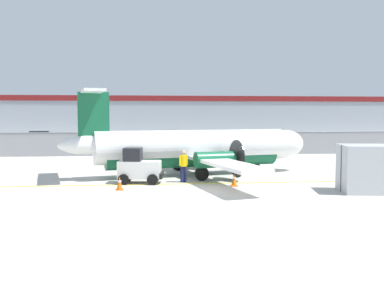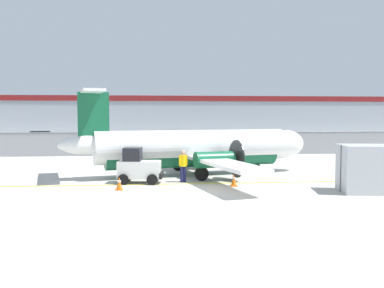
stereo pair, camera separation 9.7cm
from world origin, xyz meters
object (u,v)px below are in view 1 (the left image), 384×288
object	(u,v)px
commuter_airplane	(198,148)
traffic_cone_far_left	(234,180)
parked_car_1	(79,140)
traffic_cone_near_left	(150,169)
parked_car_6	(276,135)
ground_crew_worker	(183,164)
cargo_container	(368,169)
parked_car_4	(215,140)
parked_car_3	(170,137)
parked_car_5	(249,139)
baggage_tug	(139,167)
parked_car_2	(126,140)
traffic_cone_near_right	(120,184)
parked_car_0	(38,138)

from	to	relation	value
commuter_airplane	traffic_cone_far_left	distance (m)	4.65
commuter_airplane	parked_car_1	world-z (taller)	commuter_airplane
traffic_cone_near_left	parked_car_6	xyz separation A→B (m)	(16.88, 29.67, 0.58)
parked_car_1	parked_car_6	world-z (taller)	same
ground_crew_worker	parked_car_1	size ratio (longest dim) A/B	0.39
commuter_airplane	parked_car_1	xyz separation A→B (m)	(-10.43, 21.56, -0.71)
cargo_container	parked_car_4	bearing A→B (deg)	106.25
parked_car_4	parked_car_6	size ratio (longest dim) A/B	1.00
parked_car_3	parked_car_5	size ratio (longest dim) A/B	0.99
traffic_cone_near_left	parked_car_6	bearing A→B (deg)	60.37
baggage_tug	parked_car_1	size ratio (longest dim) A/B	0.56
parked_car_2	traffic_cone_far_left	bearing A→B (deg)	98.07
traffic_cone_near_right	parked_car_5	bearing A→B (deg)	64.92
parked_car_0	parked_car_3	size ratio (longest dim) A/B	1.02
ground_crew_worker	traffic_cone_far_left	world-z (taller)	ground_crew_worker
traffic_cone_near_left	traffic_cone_near_right	size ratio (longest dim) A/B	1.00
commuter_airplane	cargo_container	xyz separation A→B (m)	(7.18, -6.51, -0.50)
traffic_cone_near_left	commuter_airplane	bearing A→B (deg)	-13.05
traffic_cone_far_left	parked_car_5	distance (m)	27.79
baggage_tug	traffic_cone_near_right	size ratio (longest dim) A/B	3.84
cargo_container	parked_car_6	xyz separation A→B (m)	(6.82, 36.84, -0.21)
commuter_airplane	traffic_cone_far_left	xyz separation A→B (m)	(1.34, -4.26, -1.29)
parked_car_5	parked_car_3	bearing A→B (deg)	152.40
baggage_tug	parked_car_3	xyz separation A→B (m)	(3.20, 31.25, 0.04)
baggage_tug	traffic_cone_far_left	xyz separation A→B (m)	(4.82, -1.47, -0.54)
cargo_container	parked_car_1	world-z (taller)	cargo_container
traffic_cone_far_left	parked_car_3	bearing A→B (deg)	92.83
cargo_container	parked_car_5	world-z (taller)	cargo_container
traffic_cone_near_right	traffic_cone_far_left	world-z (taller)	same
commuter_airplane	parked_car_0	size ratio (longest dim) A/B	3.63
ground_crew_worker	traffic_cone_near_right	distance (m)	3.91
commuter_airplane	parked_car_0	distance (m)	32.09
traffic_cone_near_left	parked_car_2	size ratio (longest dim) A/B	0.15
parked_car_6	parked_car_1	bearing A→B (deg)	-166.04
traffic_cone_near_left	parked_car_3	distance (m)	27.92
commuter_airplane	ground_crew_worker	bearing A→B (deg)	-125.27
traffic_cone_near_left	traffic_cone_far_left	xyz separation A→B (m)	(4.21, -4.93, 0.00)
cargo_container	parked_car_3	size ratio (longest dim) A/B	0.63
parked_car_3	parked_car_6	xyz separation A→B (m)	(14.28, 1.88, 0.00)
traffic_cone_near_right	parked_car_4	bearing A→B (deg)	71.28
baggage_tug	parked_car_1	distance (m)	25.32
baggage_tug	ground_crew_worker	world-z (taller)	baggage_tug
traffic_cone_far_left	parked_car_1	bearing A→B (deg)	114.51
ground_crew_worker	parked_car_0	bearing A→B (deg)	-4.38
traffic_cone_near_right	parked_car_0	world-z (taller)	parked_car_0
parked_car_1	parked_car_5	bearing A→B (deg)	-170.08
parked_car_1	parked_car_2	distance (m)	5.14
ground_crew_worker	traffic_cone_far_left	distance (m)	2.96
commuter_airplane	traffic_cone_near_right	xyz separation A→B (m)	(-4.34, -4.80, -1.29)
baggage_tug	traffic_cone_far_left	distance (m)	5.07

